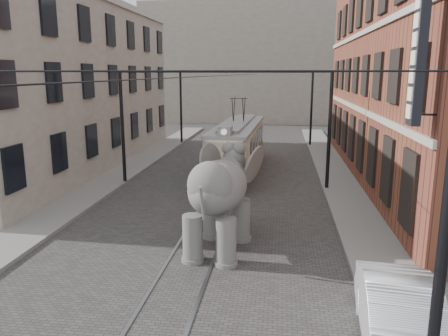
# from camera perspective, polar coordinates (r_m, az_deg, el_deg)

# --- Properties ---
(ground) EXTENTS (120.00, 120.00, 0.00)m
(ground) POSITION_cam_1_polar(r_m,az_deg,el_deg) (17.73, -2.05, -7.32)
(ground) COLOR #423F3D
(tram_rails) EXTENTS (1.54, 80.00, 0.02)m
(tram_rails) POSITION_cam_1_polar(r_m,az_deg,el_deg) (17.73, -2.05, -7.28)
(tram_rails) COLOR slate
(tram_rails) RESTS_ON ground
(sidewalk_right) EXTENTS (2.00, 60.00, 0.15)m
(sidewalk_right) POSITION_cam_1_polar(r_m,az_deg,el_deg) (17.79, 17.57, -7.59)
(sidewalk_right) COLOR slate
(sidewalk_right) RESTS_ON ground
(sidewalk_left) EXTENTS (2.00, 60.00, 0.15)m
(sidewalk_left) POSITION_cam_1_polar(r_m,az_deg,el_deg) (19.79, -21.06, -5.83)
(sidewalk_left) COLOR slate
(sidewalk_left) RESTS_ON ground
(brick_building) EXTENTS (8.00, 26.00, 12.00)m
(brick_building) POSITION_cam_1_polar(r_m,az_deg,el_deg) (26.78, 25.80, 11.18)
(brick_building) COLOR brown
(brick_building) RESTS_ON ground
(stucco_building) EXTENTS (7.00, 24.00, 10.00)m
(stucco_building) POSITION_cam_1_polar(r_m,az_deg,el_deg) (29.86, -20.39, 9.68)
(stucco_building) COLOR gray
(stucco_building) RESTS_ON ground
(distant_block) EXTENTS (28.00, 10.00, 14.00)m
(distant_block) POSITION_cam_1_polar(r_m,az_deg,el_deg) (56.56, 4.68, 13.26)
(distant_block) COLOR gray
(distant_block) RESTS_ON ground
(catenary) EXTENTS (11.00, 30.20, 6.00)m
(catenary) POSITION_cam_1_polar(r_m,az_deg,el_deg) (21.88, -0.49, 4.53)
(catenary) COLOR black
(catenary) RESTS_ON ground
(tram) EXTENTS (2.71, 11.33, 4.47)m
(tram) POSITION_cam_1_polar(r_m,az_deg,el_deg) (26.83, 1.88, 4.29)
(tram) COLOR beige
(tram) RESTS_ON ground
(elephant) EXTENTS (3.80, 5.97, 3.44)m
(elephant) POSITION_cam_1_polar(r_m,az_deg,el_deg) (14.74, -0.74, -4.38)
(elephant) COLOR #5D5B56
(elephant) RESTS_ON ground
(parked_car) EXTENTS (1.94, 4.65, 1.50)m
(parked_car) POSITION_cam_1_polar(r_m,az_deg,el_deg) (10.69, 21.98, -17.72)
(parked_car) COLOR silver
(parked_car) RESTS_ON ground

